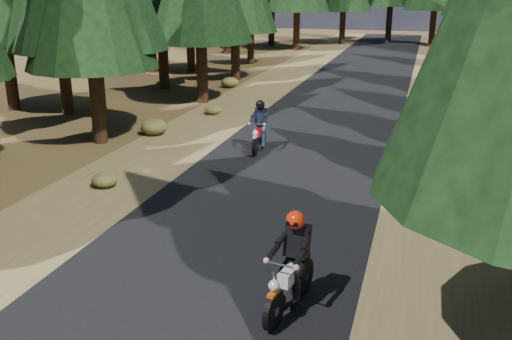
{
  "coord_description": "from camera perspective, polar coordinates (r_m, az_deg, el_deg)",
  "views": [
    {
      "loc": [
        3.81,
        -11.28,
        5.51
      ],
      "look_at": [
        0.0,
        1.5,
        1.1
      ],
      "focal_mm": 40.0,
      "sensor_mm": 36.0,
      "label": 1
    }
  ],
  "objects": [
    {
      "name": "rider_follow",
      "position": [
        19.43,
        0.32,
        3.58
      ],
      "size": [
        0.72,
        1.96,
        1.71
      ],
      "rotation": [
        0.0,
        0.0,
        3.22
      ],
      "color": "#9A0C0A",
      "rests_on": "road"
    },
    {
      "name": "ground",
      "position": [
        13.12,
        -1.88,
        -6.54
      ],
      "size": [
        120.0,
        120.0,
        0.0
      ],
      "primitive_type": "plane",
      "color": "#442C18",
      "rests_on": "ground"
    },
    {
      "name": "shoulder_r",
      "position": [
        17.21,
        18.32,
        -1.34
      ],
      "size": [
        3.2,
        100.0,
        0.01
      ],
      "primitive_type": "cube",
      "color": "brown",
      "rests_on": "ground"
    },
    {
      "name": "understory_shrubs",
      "position": [
        20.04,
        10.86,
        2.84
      ],
      "size": [
        15.34,
        29.94,
        0.7
      ],
      "color": "#474C1E",
      "rests_on": "ground"
    },
    {
      "name": "shoulder_l",
      "position": [
        19.13,
        -10.27,
        1.26
      ],
      "size": [
        3.2,
        100.0,
        0.01
      ],
      "primitive_type": "cube",
      "color": "brown",
      "rests_on": "ground"
    },
    {
      "name": "road",
      "position": [
        17.6,
        3.25,
        0.04
      ],
      "size": [
        6.0,
        100.0,
        0.01
      ],
      "primitive_type": "cube",
      "color": "black",
      "rests_on": "ground"
    },
    {
      "name": "rider_lead",
      "position": [
        10.07,
        3.43,
        -10.86
      ],
      "size": [
        0.97,
        2.11,
        1.81
      ],
      "rotation": [
        0.0,
        0.0,
        2.96
      ],
      "color": "beige",
      "rests_on": "road"
    }
  ]
}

